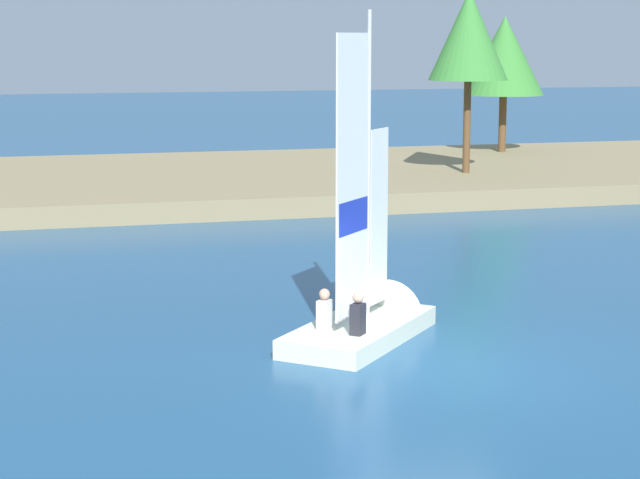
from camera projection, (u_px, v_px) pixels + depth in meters
name	position (u px, v px, depth m)	size (l,w,h in m)	color
ground_plane	(437.00, 372.00, 19.23)	(200.00, 200.00, 0.00)	navy
shore_bank	(202.00, 181.00, 42.04)	(80.00, 14.93, 0.67)	#897A56
shoreline_tree_left	(469.00, 36.00, 40.90)	(2.85, 2.85, 6.54)	brown
shoreline_tree_midleft	(504.00, 56.00, 48.66)	(3.41, 3.41, 5.75)	brown
sailboat	(376.00, 311.00, 21.80)	(3.89, 4.10, 6.55)	silver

